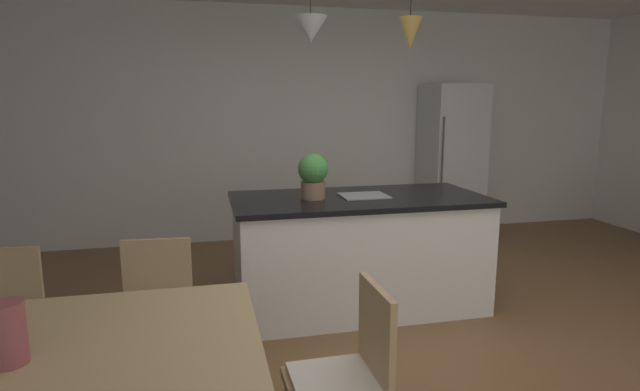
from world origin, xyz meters
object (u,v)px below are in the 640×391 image
dining_table (18,366)px  refrigerator (451,161)px  chair_far_right (156,315)px  potted_plant_on_island (313,175)px  chair_kitchen_end (346,378)px  kitchen_island (358,251)px  vase_on_dining_table (8,334)px

dining_table → refrigerator: 5.17m
dining_table → chair_far_right: (0.39, 0.86, -0.21)m
dining_table → refrigerator: refrigerator is taller
dining_table → chair_far_right: size_ratio=1.99×
refrigerator → chair_far_right: bearing=-138.6°
potted_plant_on_island → chair_kitchen_end: bearing=-98.0°
chair_far_right → kitchen_island: bearing=33.0°
dining_table → kitchen_island: bearing=44.2°
potted_plant_on_island → kitchen_island: bearing=0.0°
chair_kitchen_end → chair_far_right: bearing=134.6°
kitchen_island → refrigerator: refrigerator is taller
chair_far_right → refrigerator: 4.31m
refrigerator → chair_kitchen_end: bearing=-122.8°
dining_table → chair_kitchen_end: bearing=0.0°
chair_kitchen_end → kitchen_island: bearing=71.1°
kitchen_island → potted_plant_on_island: potted_plant_on_island is taller
vase_on_dining_table → refrigerator: bearing=46.7°
refrigerator → vase_on_dining_table: bearing=-133.3°
refrigerator → potted_plant_on_island: size_ratio=5.34×
dining_table → chair_kitchen_end: chair_kitchen_end is taller
dining_table → vase_on_dining_table: bearing=-78.5°
kitchen_island → vase_on_dining_table: (-1.83, -1.93, 0.40)m
chair_kitchen_end → refrigerator: (2.38, 3.69, 0.44)m
dining_table → potted_plant_on_island: 2.37m
potted_plant_on_island → refrigerator: bearing=41.6°
kitchen_island → chair_far_right: bearing=-147.0°
dining_table → vase_on_dining_table: vase_on_dining_table is taller
chair_kitchen_end → chair_far_right: same height
chair_far_right → kitchen_island: kitchen_island is taller
dining_table → potted_plant_on_island: bearing=50.5°
chair_kitchen_end → refrigerator: bearing=57.2°
chair_kitchen_end → vase_on_dining_table: (-1.21, -0.12, 0.39)m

